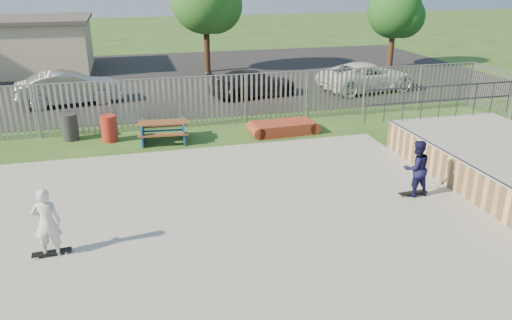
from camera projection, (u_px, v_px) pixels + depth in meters
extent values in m
plane|color=#2B531C|center=(184.00, 244.00, 11.32)|extent=(120.00, 120.00, 0.00)
cube|color=gray|center=(183.00, 241.00, 11.29)|extent=(15.00, 12.00, 0.15)
cube|color=tan|center=(510.00, 168.00, 14.27)|extent=(4.00, 7.00, 1.05)
cylinder|color=#383A3F|center=(453.00, 156.00, 13.61)|extent=(0.06, 7.00, 0.06)
cube|color=brown|center=(163.00, 123.00, 17.86)|extent=(1.79, 0.81, 0.06)
cube|color=brown|center=(163.00, 135.00, 17.43)|extent=(1.76, 0.41, 0.05)
cube|color=brown|center=(163.00, 125.00, 18.50)|extent=(1.76, 0.41, 0.05)
cube|color=#154C91|center=(163.00, 132.00, 17.99)|extent=(1.65, 1.47, 0.72)
cube|color=maroon|center=(283.00, 128.00, 18.93)|extent=(2.26, 1.22, 0.44)
cylinder|color=#A12318|center=(109.00, 128.00, 17.99)|extent=(0.57, 0.57, 0.95)
cylinder|color=#2A2A2D|center=(70.00, 127.00, 18.13)|extent=(0.58, 0.58, 0.96)
cube|color=black|center=(144.00, 79.00, 28.49)|extent=(40.00, 18.00, 0.02)
imported|color=#AAA9AE|center=(69.00, 88.00, 22.80)|extent=(4.79, 2.40, 1.51)
imported|color=black|center=(254.00, 83.00, 24.30)|extent=(4.63, 2.48, 1.28)
imported|color=white|center=(367.00, 77.00, 25.42)|extent=(5.40, 3.14, 1.41)
cube|color=#C1B794|center=(2.00, 47.00, 29.70)|extent=(10.00, 6.00, 3.00)
cylinder|color=#392317|center=(207.00, 41.00, 29.80)|extent=(0.35, 0.35, 3.68)
cylinder|color=#422B1A|center=(391.00, 44.00, 31.39)|extent=(0.36, 0.36, 2.96)
sphere|color=#1B4E1A|center=(395.00, 11.00, 30.68)|extent=(3.32, 3.32, 3.32)
cube|color=black|center=(413.00, 193.00, 13.43)|extent=(0.81, 0.24, 0.02)
cube|color=black|center=(52.00, 252.00, 10.60)|extent=(0.81, 0.27, 0.02)
imported|color=#121239|center=(416.00, 168.00, 13.18)|extent=(0.78, 0.62, 1.55)
imported|color=silver|center=(47.00, 223.00, 10.35)|extent=(0.59, 0.42, 1.55)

